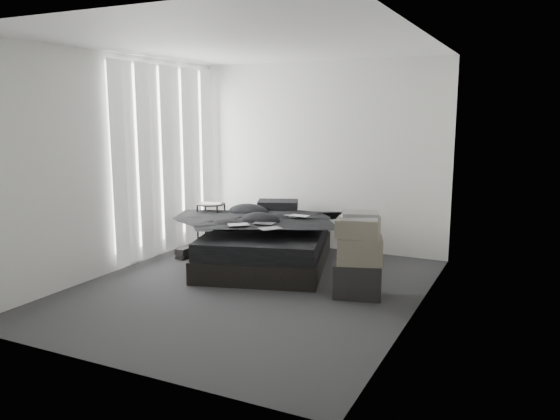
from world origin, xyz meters
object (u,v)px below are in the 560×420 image
at_px(bed, 267,255).
at_px(box_lower, 358,279).
at_px(laptop, 295,211).
at_px(side_stand, 212,229).

bearing_deg(bed, box_lower, -40.04).
xyz_separation_m(bed, box_lower, (1.40, -0.62, 0.05)).
relative_size(laptop, box_lower, 0.63).
distance_m(side_stand, box_lower, 2.50).
bearing_deg(box_lower, laptop, 144.48).
xyz_separation_m(laptop, box_lower, (1.07, -0.76, -0.52)).
bearing_deg(box_lower, side_stand, 160.51).
xyz_separation_m(side_stand, box_lower, (2.35, -0.83, -0.16)).
height_order(bed, laptop, laptop).
height_order(side_stand, box_lower, side_stand).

